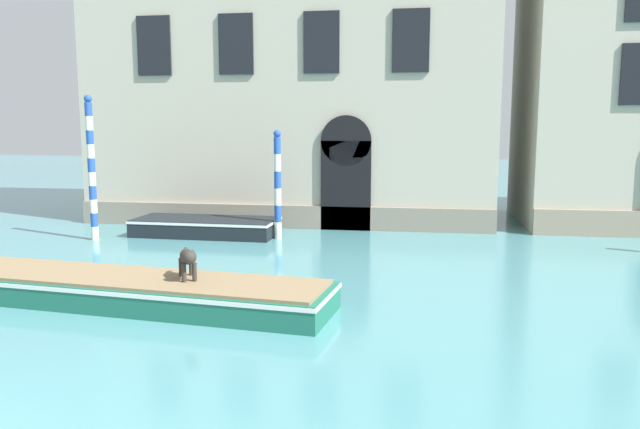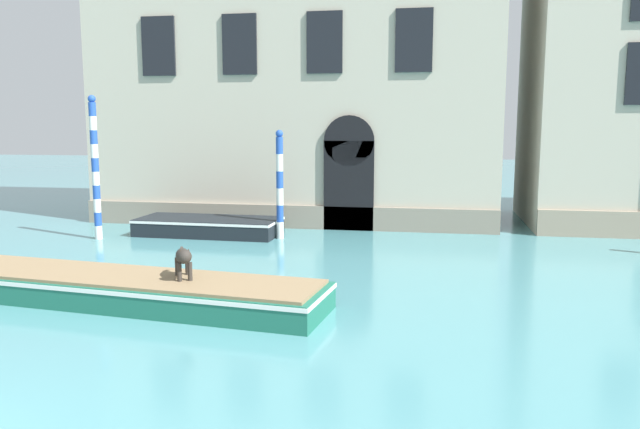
{
  "view_description": "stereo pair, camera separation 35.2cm",
  "coord_description": "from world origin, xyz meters",
  "views": [
    {
      "loc": [
        5.45,
        -4.78,
        3.59
      ],
      "look_at": [
        2.92,
        11.32,
        1.2
      ],
      "focal_mm": 35.0,
      "sensor_mm": 36.0,
      "label": 1
    },
    {
      "loc": [
        5.8,
        -4.72,
        3.59
      ],
      "look_at": [
        2.92,
        11.32,
        1.2
      ],
      "focal_mm": 35.0,
      "sensor_mm": 36.0,
      "label": 2
    }
  ],
  "objects": [
    {
      "name": "palazzo_left",
      "position": [
        0.79,
        19.01,
        6.93
      ],
      "size": [
        14.5,
        6.13,
        13.88
      ],
      "color": "#BCB29E",
      "rests_on": "ground_plane"
    },
    {
      "name": "boat_foreground",
      "position": [
        -0.21,
        6.61,
        0.3
      ],
      "size": [
        8.46,
        2.8,
        0.57
      ],
      "rotation": [
        0.0,
        0.0,
        -0.12
      ],
      "color": "#1E6651",
      "rests_on": "ground_plane"
    },
    {
      "name": "dog_on_deck",
      "position": [
        1.07,
        6.53,
        1.0
      ],
      "size": [
        0.59,
        0.91,
        0.66
      ],
      "rotation": [
        0.0,
        0.0,
        -1.09
      ],
      "color": "#332D28",
      "rests_on": "boat_foreground"
    },
    {
      "name": "boat_moored_near_palazzo",
      "position": [
        -1.28,
        14.28,
        0.29
      ],
      "size": [
        4.64,
        2.01,
        0.55
      ],
      "rotation": [
        0.0,
        0.0,
        -0.03
      ],
      "color": "black",
      "rests_on": "ground_plane"
    },
    {
      "name": "mooring_pole_0",
      "position": [
        1.16,
        14.03,
        1.71
      ],
      "size": [
        0.23,
        0.23,
        3.39
      ],
      "color": "white",
      "rests_on": "ground_plane"
    },
    {
      "name": "mooring_pole_1",
      "position": [
        -4.41,
        12.95,
        2.24
      ],
      "size": [
        0.23,
        0.23,
        4.44
      ],
      "color": "white",
      "rests_on": "ground_plane"
    }
  ]
}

